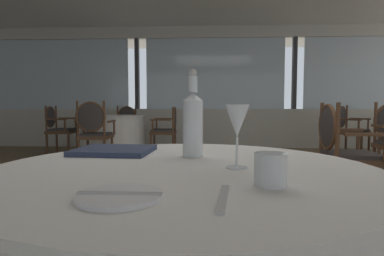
% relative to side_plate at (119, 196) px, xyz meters
% --- Properties ---
extents(ground_plane, '(15.31, 15.31, 0.00)m').
position_rel_side_plate_xyz_m(ground_plane, '(0.33, 2.06, -0.74)').
color(ground_plane, '#756047').
extents(window_wall_far, '(10.89, 0.14, 2.64)m').
position_rel_side_plate_xyz_m(window_wall_far, '(0.33, 6.48, 0.32)').
color(window_wall_far, beige).
rests_on(window_wall_far, ground_plane).
extents(side_plate, '(0.18, 0.18, 0.01)m').
position_rel_side_plate_xyz_m(side_plate, '(0.00, 0.00, 0.00)').
color(side_plate, white).
rests_on(side_plate, foreground_table).
extents(butter_knife, '(0.18, 0.02, 0.00)m').
position_rel_side_plate_xyz_m(butter_knife, '(0.00, 0.00, 0.01)').
color(butter_knife, silver).
rests_on(butter_knife, foreground_table).
extents(dinner_fork, '(0.04, 0.19, 0.00)m').
position_rel_side_plate_xyz_m(dinner_fork, '(0.21, 0.01, -0.00)').
color(dinner_fork, silver).
rests_on(dinner_fork, foreground_table).
extents(water_bottle, '(0.08, 0.08, 0.32)m').
position_rel_side_plate_xyz_m(water_bottle, '(0.12, 0.55, 0.12)').
color(water_bottle, white).
rests_on(water_bottle, foreground_table).
extents(wine_glass, '(0.08, 0.08, 0.19)m').
position_rel_side_plate_xyz_m(wine_glass, '(0.27, 0.33, 0.13)').
color(wine_glass, white).
rests_on(wine_glass, foreground_table).
extents(water_tumbler, '(0.08, 0.08, 0.08)m').
position_rel_side_plate_xyz_m(water_tumbler, '(0.33, 0.12, 0.03)').
color(water_tumbler, white).
rests_on(water_tumbler, foreground_table).
extents(menu_book, '(0.31, 0.27, 0.02)m').
position_rel_side_plate_xyz_m(menu_book, '(-0.19, 0.62, 0.01)').
color(menu_book, '#2D3856').
rests_on(menu_book, foreground_table).
extents(background_table_0, '(1.22, 1.22, 0.74)m').
position_rel_side_plate_xyz_m(background_table_0, '(-1.60, 5.26, -0.37)').
color(background_table_0, white).
rests_on(background_table_0, ground_plane).
extents(dining_chair_0_0, '(0.48, 0.54, 0.92)m').
position_rel_side_plate_xyz_m(dining_chair_0_0, '(-2.63, 5.24, -0.20)').
color(dining_chair_0_0, brown).
rests_on(dining_chair_0_0, ground_plane).
extents(dining_chair_0_1, '(0.54, 0.48, 1.00)m').
position_rel_side_plate_xyz_m(dining_chair_0_1, '(-1.58, 4.22, -0.17)').
color(dining_chair_0_1, brown).
rests_on(dining_chair_0_1, ground_plane).
extents(dining_chair_0_2, '(0.48, 0.54, 0.89)m').
position_rel_side_plate_xyz_m(dining_chair_0_2, '(-0.57, 5.28, -0.21)').
color(dining_chair_0_2, brown).
rests_on(dining_chair_0_2, ground_plane).
extents(dining_chair_0_3, '(0.54, 0.48, 0.92)m').
position_rel_side_plate_xyz_m(dining_chair_0_3, '(-1.62, 6.29, -0.20)').
color(dining_chair_0_3, brown).
rests_on(dining_chair_0_3, ground_plane).
extents(dining_chair_1_1, '(0.48, 0.54, 0.95)m').
position_rel_side_plate_xyz_m(dining_chair_1_1, '(1.37, 2.28, -0.18)').
color(dining_chair_1_1, brown).
rests_on(dining_chair_1_1, ground_plane).
extents(dining_chair_2_3, '(0.66, 0.66, 0.93)m').
position_rel_side_plate_xyz_m(dining_chair_2_3, '(2.75, 5.36, -0.20)').
color(dining_chair_2_3, brown).
rests_on(dining_chair_2_3, ground_plane).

